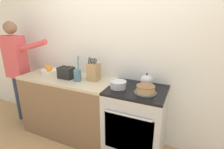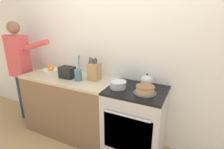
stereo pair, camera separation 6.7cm
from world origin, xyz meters
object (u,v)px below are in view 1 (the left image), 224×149
toaster (66,73)px  layer_cake (146,89)px  tea_kettle (147,80)px  person_baker (17,65)px  mixing_bowl (118,84)px  fruit_bowl (49,70)px  utensil_crock (78,75)px  stove_range (135,122)px  knife_block (94,72)px

toaster → layer_cake: bearing=-2.1°
tea_kettle → toaster: (-1.09, -0.20, 0.01)m
toaster → person_baker: (-0.97, -0.02, 0.01)m
mixing_bowl → fruit_bowl: bearing=173.4°
mixing_bowl → person_baker: 1.78m
utensil_crock → fruit_bowl: utensil_crock is taller
stove_range → tea_kettle: bearing=67.6°
layer_cake → tea_kettle: (-0.05, 0.24, 0.02)m
knife_block → layer_cake: bearing=-10.0°
layer_cake → fruit_bowl: 1.56m
layer_cake → tea_kettle: 0.25m
stove_range → tea_kettle: (0.07, 0.18, 0.52)m
layer_cake → tea_kettle: tea_kettle is taller
tea_kettle → knife_block: bearing=-171.1°
tea_kettle → knife_block: 0.71m
layer_cake → utensil_crock: 0.93m
knife_block → utensil_crock: (-0.18, -0.12, -0.04)m
tea_kettle → person_baker: person_baker is taller
knife_block → person_baker: size_ratio=0.19×
mixing_bowl → toaster: size_ratio=0.91×
fruit_bowl → toaster: toaster is taller
mixing_bowl → utensil_crock: bearing=179.4°
utensil_crock → toaster: (-0.21, 0.03, -0.00)m
knife_block → tea_kettle: bearing=8.9°
tea_kettle → utensil_crock: utensil_crock is taller
stove_range → mixing_bowl: bearing=-165.7°
person_baker → knife_block: bearing=18.6°
mixing_bowl → person_baker: size_ratio=0.12×
fruit_bowl → person_baker: bearing=-167.4°
tea_kettle → fruit_bowl: tea_kettle is taller
layer_cake → person_baker: bearing=179.3°
tea_kettle → person_baker: (-2.07, -0.21, 0.03)m
mixing_bowl → knife_block: (-0.41, 0.12, 0.07)m
toaster → fruit_bowl: bearing=165.2°
person_baker → stove_range: bearing=15.4°
knife_block → mixing_bowl: bearing=-16.6°
layer_cake → toaster: toaster is taller
stove_range → fruit_bowl: fruit_bowl is taller
stove_range → layer_cake: layer_cake is taller
fruit_bowl → person_baker: person_baker is taller
fruit_bowl → tea_kettle: bearing=3.4°
layer_cake → knife_block: 0.76m
mixing_bowl → person_baker: bearing=179.5°
layer_cake → knife_block: bearing=170.0°
tea_kettle → utensil_crock: 0.91m
layer_cake → tea_kettle: bearing=101.1°
mixing_bowl → knife_block: 0.43m
layer_cake → toaster: (-1.14, 0.04, 0.04)m
utensil_crock → stove_range: bearing=3.5°
utensil_crock → person_baker: (-1.18, 0.01, 0.01)m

